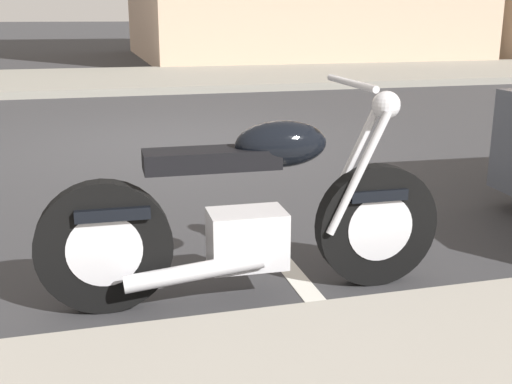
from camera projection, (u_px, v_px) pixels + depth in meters
ground_plane at (185, 142)px, 7.47m from camera, size 260.00×260.00×0.00m
parking_stall_stripe at (291, 270)px, 3.73m from camera, size 0.12×2.20×0.01m
parked_motorcycle at (251, 217)px, 3.30m from camera, size 2.14×0.62×1.14m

